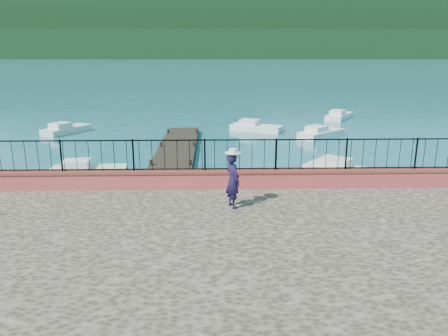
{
  "coord_description": "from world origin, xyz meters",
  "views": [
    {
      "loc": [
        -0.05,
        -9.4,
        5.38
      ],
      "look_at": [
        0.25,
        2.0,
        2.3
      ],
      "focal_mm": 35.0,
      "sensor_mm": 36.0,
      "label": 1
    }
  ],
  "objects_px": {
    "boat_0": "(88,168)",
    "boat_2": "(321,131)",
    "boat_5": "(339,114)",
    "boat_1": "(347,168)",
    "boat_4": "(256,125)",
    "person": "(233,180)",
    "boat_3": "(66,127)"
  },
  "relations": [
    {
      "from": "boat_0",
      "to": "boat_2",
      "type": "bearing_deg",
      "value": 32.17
    },
    {
      "from": "boat_5",
      "to": "boat_0",
      "type": "bearing_deg",
      "value": 168.8
    },
    {
      "from": "boat_1",
      "to": "boat_2",
      "type": "height_order",
      "value": "same"
    },
    {
      "from": "boat_2",
      "to": "boat_4",
      "type": "relative_size",
      "value": 0.94
    },
    {
      "from": "person",
      "to": "boat_5",
      "type": "xyz_separation_m",
      "value": [
        9.7,
        23.57,
        -1.56
      ]
    },
    {
      "from": "boat_2",
      "to": "boat_0",
      "type": "bearing_deg",
      "value": 175.42
    },
    {
      "from": "person",
      "to": "boat_0",
      "type": "xyz_separation_m",
      "value": [
        -5.99,
        7.18,
        -1.56
      ]
    },
    {
      "from": "boat_0",
      "to": "boat_1",
      "type": "distance_m",
      "value": 11.32
    },
    {
      "from": "boat_2",
      "to": "boat_5",
      "type": "distance_m",
      "value": 8.27
    },
    {
      "from": "person",
      "to": "boat_3",
      "type": "bearing_deg",
      "value": 6.8
    },
    {
      "from": "person",
      "to": "boat_3",
      "type": "xyz_separation_m",
      "value": [
        -10.34,
        17.81,
        -1.56
      ]
    },
    {
      "from": "person",
      "to": "boat_2",
      "type": "bearing_deg",
      "value": -45.15
    },
    {
      "from": "boat_2",
      "to": "boat_4",
      "type": "distance_m",
      "value": 4.55
    },
    {
      "from": "boat_2",
      "to": "boat_3",
      "type": "bearing_deg",
      "value": 133.8
    },
    {
      "from": "boat_3",
      "to": "boat_4",
      "type": "xyz_separation_m",
      "value": [
        12.81,
        0.46,
        0.0
      ]
    },
    {
      "from": "person",
      "to": "boat_2",
      "type": "relative_size",
      "value": 0.46
    },
    {
      "from": "boat_5",
      "to": "person",
      "type": "bearing_deg",
      "value": -169.82
    },
    {
      "from": "person",
      "to": "boat_3",
      "type": "distance_m",
      "value": 20.65
    },
    {
      "from": "person",
      "to": "boat_1",
      "type": "relative_size",
      "value": 0.42
    },
    {
      "from": "person",
      "to": "boat_4",
      "type": "xyz_separation_m",
      "value": [
        2.47,
        18.27,
        -1.56
      ]
    },
    {
      "from": "boat_3",
      "to": "boat_1",
      "type": "bearing_deg",
      "value": -94.18
    },
    {
      "from": "boat_4",
      "to": "boat_2",
      "type": "bearing_deg",
      "value": -4.63
    },
    {
      "from": "person",
      "to": "boat_1",
      "type": "distance_m",
      "value": 8.84
    },
    {
      "from": "boat_1",
      "to": "boat_4",
      "type": "relative_size",
      "value": 1.05
    },
    {
      "from": "boat_3",
      "to": "boat_5",
      "type": "xyz_separation_m",
      "value": [
        20.04,
        5.76,
        0.0
      ]
    },
    {
      "from": "boat_0",
      "to": "boat_4",
      "type": "relative_size",
      "value": 0.93
    },
    {
      "from": "boat_3",
      "to": "boat_5",
      "type": "relative_size",
      "value": 0.97
    },
    {
      "from": "boat_1",
      "to": "boat_3",
      "type": "height_order",
      "value": "same"
    },
    {
      "from": "boat_1",
      "to": "boat_0",
      "type": "bearing_deg",
      "value": -142.91
    },
    {
      "from": "boat_0",
      "to": "boat_3",
      "type": "bearing_deg",
      "value": 108.99
    },
    {
      "from": "boat_0",
      "to": "person",
      "type": "bearing_deg",
      "value": -53.37
    },
    {
      "from": "boat_0",
      "to": "boat_2",
      "type": "height_order",
      "value": "same"
    }
  ]
}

